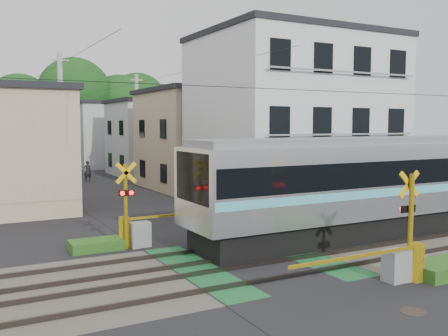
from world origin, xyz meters
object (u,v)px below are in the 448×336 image
pedestrian (87,171)px  crossing_signal_far (137,227)px  crossing_signal_near (401,257)px  apartment_block (293,119)px  manhole_cover (413,312)px

pedestrian → crossing_signal_far: bearing=75.8°
crossing_signal_near → pedestrian: crossing_signal_near is taller
crossing_signal_near → crossing_signal_far: bearing=125.3°
crossing_signal_near → apartment_block: apartment_block is taller
crossing_signal_far → apartment_block: size_ratio=0.46×
crossing_signal_far → apartment_block: bearing=27.8°
pedestrian → manhole_cover: 30.67m
crossing_signal_far → manhole_cover: bearing=-68.1°
apartment_block → pedestrian: bearing=116.5°
apartment_block → crossing_signal_far: bearing=-152.2°
crossing_signal_near → pedestrian: (-1.93, 28.88, 0.09)m
pedestrian → manhole_cover: pedestrian is taller
crossing_signal_far → apartment_block: (11.09, 5.84, 3.94)m
crossing_signal_far → manhole_cover: (3.66, -9.08, -0.70)m
crossing_signal_near → manhole_cover: bearing=-130.5°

